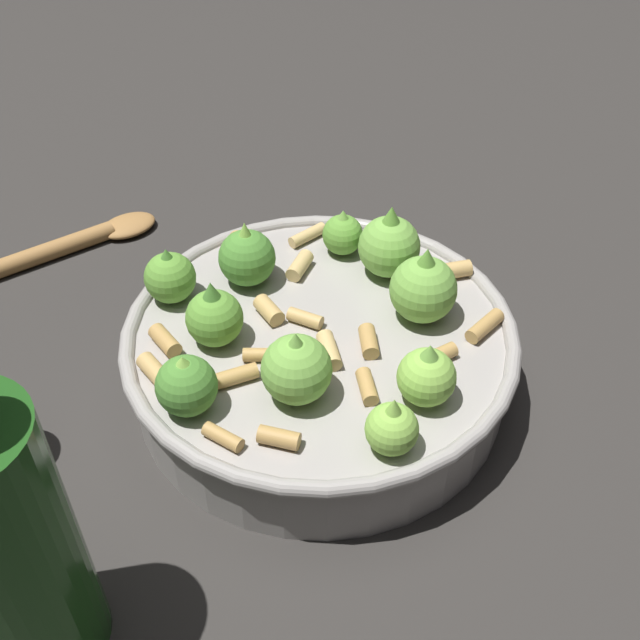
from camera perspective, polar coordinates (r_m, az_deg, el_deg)
name	(u,v)px	position (r m, az deg, el deg)	size (l,w,h in m)	color
ground_plane	(320,383)	(0.56, 0.00, -4.80)	(2.40, 2.40, 0.00)	#2D2B28
cooking_pan	(319,347)	(0.54, -0.04, -2.04)	(0.28, 0.28, 0.11)	#9E9993
olive_oil_bottle	(3,541)	(0.40, -22.72, -15.11)	(0.07, 0.07, 0.22)	#1E4C19
wooden_spoon	(47,253)	(0.71, -19.86, 4.78)	(0.23, 0.11, 0.02)	#9E703D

